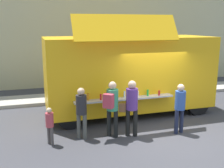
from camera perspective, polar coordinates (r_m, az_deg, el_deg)
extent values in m
plane|color=#38383D|center=(9.04, 11.94, -10.24)|extent=(60.00, 60.00, 0.00)
cube|color=#9E998E|center=(12.79, -17.83, -3.41)|extent=(28.00, 1.60, 0.15)
cube|color=#B3B186|center=(16.26, -14.94, 16.04)|extent=(32.00, 2.40, 9.12)
cube|color=#EDAC14|center=(10.48, 3.60, 2.59)|extent=(6.41, 2.48, 2.70)
cube|color=#EDAC14|center=(8.74, 3.17, 11.87)|extent=(3.51, 0.63, 0.85)
cube|color=black|center=(9.17, 2.38, 3.21)|extent=(3.33, 0.15, 1.21)
cube|color=#B7B7BC|center=(9.18, 2.76, -3.12)|extent=(3.51, 0.40, 0.05)
cylinder|color=orange|center=(8.86, -5.11, -2.77)|extent=(0.07, 0.07, 0.24)
cylinder|color=red|center=(8.91, -2.41, -2.77)|extent=(0.06, 0.06, 0.20)
cylinder|color=white|center=(9.03, 0.16, -2.41)|extent=(0.08, 0.08, 0.25)
cylinder|color=#CBE4FA|center=(9.18, 2.68, -2.23)|extent=(0.06, 0.06, 0.23)
cylinder|color=silver|center=(9.26, 5.43, -2.18)|extent=(0.08, 0.08, 0.22)
cylinder|color=green|center=(9.50, 7.61, -1.84)|extent=(0.07, 0.07, 0.22)
cylinder|color=red|center=(9.60, 9.99, -1.88)|extent=(0.07, 0.07, 0.18)
cube|color=black|center=(11.88, 18.01, 5.54)|extent=(0.11, 2.03, 1.19)
cylinder|color=black|center=(12.70, 12.42, -1.45)|extent=(0.90, 0.28, 0.90)
cylinder|color=black|center=(11.00, 17.72, -3.94)|extent=(0.90, 0.28, 0.90)
cylinder|color=black|center=(11.18, -10.45, -3.27)|extent=(0.90, 0.28, 0.90)
cylinder|color=black|center=(9.21, -8.90, -6.69)|extent=(0.90, 0.28, 0.90)
cylinder|color=#2E5E38|center=(14.41, 15.09, 0.24)|extent=(0.60, 0.60, 0.98)
cylinder|color=black|center=(8.54, 3.36, -8.19)|extent=(0.14, 0.14, 0.88)
cylinder|color=black|center=(8.53, 4.96, -8.23)|extent=(0.14, 0.14, 0.88)
cylinder|color=#552F7E|center=(8.29, 4.24, -3.21)|extent=(0.37, 0.37, 0.67)
sphere|color=tan|center=(8.18, 4.29, -0.13)|extent=(0.25, 0.25, 0.25)
cube|color=brown|center=(8.39, 2.22, -5.02)|extent=(0.26, 0.22, 0.26)
cylinder|color=black|center=(8.52, -0.63, -8.23)|extent=(0.14, 0.14, 0.87)
cylinder|color=black|center=(8.43, 0.81, -8.48)|extent=(0.14, 0.14, 0.87)
cylinder|color=#368A62|center=(8.23, 0.09, -3.37)|extent=(0.36, 0.36, 0.66)
sphere|color=#DAAF89|center=(8.12, 0.09, -0.30)|extent=(0.24, 0.24, 0.24)
cube|color=#B13545|center=(7.99, -0.77, -3.63)|extent=(0.35, 0.34, 0.43)
cylinder|color=#4A4B44|center=(8.47, -7.07, -8.76)|extent=(0.13, 0.13, 0.79)
cylinder|color=#4A4B44|center=(8.38, -5.78, -8.98)|extent=(0.13, 0.13, 0.79)
cylinder|color=#242326|center=(8.20, -6.55, -4.36)|extent=(0.33, 0.33, 0.60)
sphere|color=#D1AA87|center=(8.09, -6.62, -1.59)|extent=(0.22, 0.22, 0.22)
cylinder|color=#1D223A|center=(8.95, 13.53, -7.80)|extent=(0.13, 0.13, 0.80)
cylinder|color=#1D223A|center=(9.09, 14.56, -7.54)|extent=(0.13, 0.13, 0.80)
cylinder|color=#2C4C92|center=(8.80, 14.29, -3.36)|extent=(0.33, 0.33, 0.61)
sphere|color=#D8AC80|center=(8.70, 14.44, -0.73)|extent=(0.23, 0.23, 0.23)
cylinder|color=#494442|center=(8.25, -13.29, -10.50)|extent=(0.09, 0.09, 0.56)
cylinder|color=#494442|center=(8.14, -12.64, -10.79)|extent=(0.09, 0.09, 0.56)
cylinder|color=#AB3A43|center=(8.01, -13.14, -7.43)|extent=(0.23, 0.23, 0.42)
sphere|color=#CFAE86|center=(7.92, -13.24, -5.47)|extent=(0.16, 0.16, 0.16)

